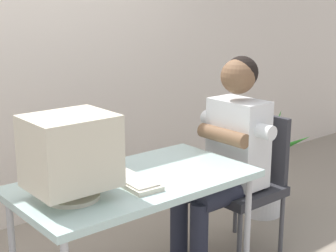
{
  "coord_description": "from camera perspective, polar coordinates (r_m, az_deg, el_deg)",
  "views": [
    {
      "loc": [
        -1.47,
        -2.04,
        1.63
      ],
      "look_at": [
        0.22,
        0.0,
        0.97
      ],
      "focal_mm": 53.71,
      "sensor_mm": 36.0,
      "label": 1
    }
  ],
  "objects": [
    {
      "name": "wall_back",
      "position": [
        3.87,
        -12.79,
        11.74
      ],
      "size": [
        8.0,
        0.1,
        3.0
      ],
      "primitive_type": "cube",
      "color": "beige",
      "rests_on": "ground_plane"
    },
    {
      "name": "desk",
      "position": [
        2.69,
        -3.71,
        -7.02
      ],
      "size": [
        1.28,
        0.69,
        0.72
      ],
      "color": "#B7B7BC",
      "rests_on": "ground_plane"
    },
    {
      "name": "crt_monitor",
      "position": [
        2.37,
        -10.94,
        -2.96
      ],
      "size": [
        0.4,
        0.33,
        0.41
      ],
      "color": "beige",
      "rests_on": "desk"
    },
    {
      "name": "keyboard",
      "position": [
        2.61,
        -4.37,
        -6.1
      ],
      "size": [
        0.17,
        0.42,
        0.03
      ],
      "color": "beige",
      "rests_on": "desk"
    },
    {
      "name": "office_chair",
      "position": [
        3.34,
        8.89,
        -5.74
      ],
      "size": [
        0.47,
        0.47,
        0.91
      ],
      "color": "#4C4C51",
      "rests_on": "ground_plane"
    },
    {
      "name": "person_seated",
      "position": [
        3.14,
        6.67,
        -2.88
      ],
      "size": [
        0.71,
        0.56,
        1.31
      ],
      "color": "silver",
      "rests_on": "ground_plane"
    },
    {
      "name": "potted_plant",
      "position": [
        3.98,
        10.77,
        -5.64
      ],
      "size": [
        0.63,
        0.65,
        0.82
      ],
      "color": "silver",
      "rests_on": "ground_plane"
    },
    {
      "name": "desk_mug",
      "position": [
        2.82,
        -6.57,
        -3.92
      ],
      "size": [
        0.09,
        0.1,
        0.09
      ],
      "color": "black",
      "rests_on": "desk"
    }
  ]
}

